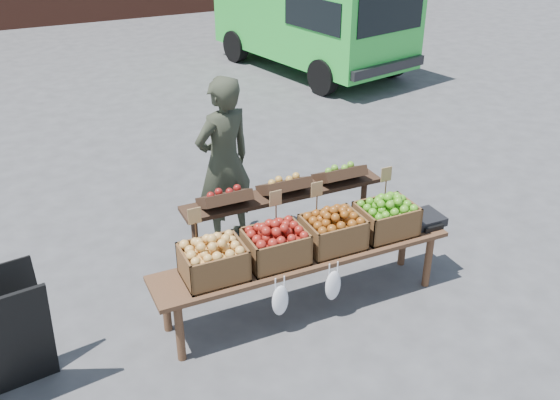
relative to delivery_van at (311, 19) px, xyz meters
name	(u,v)px	position (x,y,z in m)	size (l,w,h in m)	color
ground	(215,345)	(-4.45, -6.87, -0.97)	(80.00, 80.00, 0.00)	#49494B
delivery_van	(311,19)	(0.00, 0.00, 0.00)	(1.98, 4.31, 1.93)	green
vendor	(224,162)	(-3.75, -5.31, -0.07)	(0.65, 0.43, 1.79)	#2D3124
chalkboard_sign	(4,336)	(-5.98, -6.67, -0.47)	(0.65, 0.36, 0.98)	black
back_table	(284,217)	(-3.40, -5.99, -0.45)	(2.10, 0.44, 1.04)	#301E14
display_bench	(304,280)	(-3.54, -6.71, -0.68)	(2.70, 0.56, 0.57)	#4E311E
crate_golden_apples	(213,262)	(-4.37, -6.71, -0.26)	(0.50, 0.40, 0.28)	#D9D24E
crate_russet_pears	(275,247)	(-3.82, -6.71, -0.26)	(0.50, 0.40, 0.28)	maroon
crate_red_apples	(333,232)	(-3.27, -6.71, -0.26)	(0.50, 0.40, 0.28)	#99470C
crate_green_apples	(386,219)	(-2.72, -6.71, -0.26)	(0.50, 0.40, 0.28)	#349015
weighing_scale	(423,219)	(-2.29, -6.71, -0.36)	(0.34, 0.30, 0.08)	black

